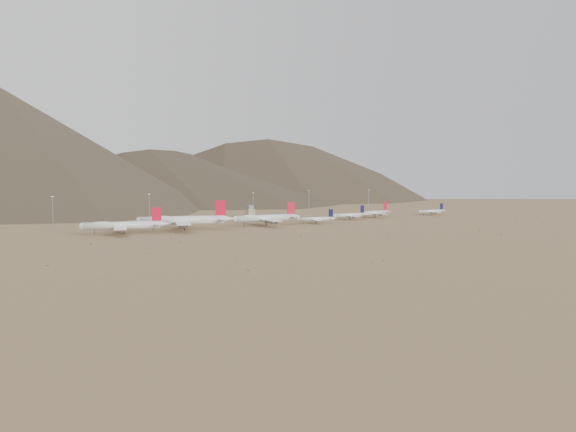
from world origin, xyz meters
TOP-DOWN VIEW (x-y plane):
  - ground at (0.00, 0.00)m, footprint 3000.00×3000.00m
  - mountain_ridge at (0.00, 900.00)m, footprint 4400.00×1000.00m
  - widebody_west at (-135.21, 31.22)m, footprint 62.27×49.64m
  - widebody_centre at (-86.03, 32.80)m, footprint 74.14×59.31m
  - widebody_east at (-12.90, 26.60)m, footprint 65.56×50.91m
  - narrowbody_a at (36.76, 19.16)m, footprint 36.15×27.14m
  - narrowbody_b at (90.36, 33.51)m, footprint 40.69×29.50m
  - narrowbody_c at (128.32, 38.11)m, footprint 45.90×33.04m
  - narrowbody_d at (204.44, 28.27)m, footprint 37.09×27.03m
  - control_tower at (30.00, 120.00)m, footprint 8.00×8.00m
  - mast_far_west at (-161.35, 125.01)m, footprint 2.00×0.60m
  - mast_west at (-73.72, 131.94)m, footprint 2.00×0.60m
  - mast_centre at (26.81, 108.55)m, footprint 2.00×0.60m
  - mast_east at (125.52, 143.30)m, footprint 2.00×0.60m
  - mast_far_east at (207.73, 129.26)m, footprint 2.00×0.60m
  - desert_scrub at (-23.11, -86.60)m, footprint 444.34×181.80m

SIDE VIEW (x-z plane):
  - ground at x=0.00m, z-range 0.00..0.00m
  - desert_scrub at x=-23.11m, z-range -0.13..0.72m
  - narrowbody_d at x=204.44m, z-range -2.16..10.15m
  - narrowbody_a at x=36.76m, z-range -2.21..10.39m
  - narrowbody_b at x=90.36m, z-range -2.36..11.10m
  - narrowbody_c at x=128.32m, z-range -2.66..12.49m
  - control_tower at x=30.00m, z-range -0.68..11.32m
  - widebody_west at x=-135.21m, z-range -2.99..16.29m
  - widebody_east at x=-12.90m, z-range -3.03..16.50m
  - widebody_centre at x=-86.03m, z-range -3.59..19.55m
  - mast_far_west at x=-161.35m, z-range 1.35..27.05m
  - mast_west at x=-73.72m, z-range 1.35..27.05m
  - mast_centre at x=26.81m, z-range 1.35..27.05m
  - mast_east at x=125.52m, z-range 1.35..27.05m
  - mast_far_east at x=207.73m, z-range 1.35..27.05m
  - mountain_ridge at x=0.00m, z-range 0.00..300.00m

